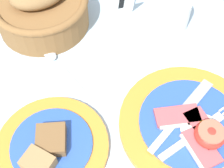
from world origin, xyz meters
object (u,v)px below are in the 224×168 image
Objects in this scene: sugar_cup at (169,11)px; teaspoon_by_saucer at (53,57)px; bread_basket at (41,8)px; bread_plate at (51,147)px; breakfast_plate at (192,125)px; number_card at (120,1)px.

teaspoon_by_saucer is (-0.26, -0.06, -0.03)m from sugar_cup.
teaspoon_by_saucer is at bearing -167.67° from sugar_cup.
sugar_cup is 0.45× the size of bread_basket.
bread_basket is (0.01, 0.31, 0.03)m from bread_plate.
breakfast_plate is 0.31m from teaspoon_by_saucer.
bread_basket is at bearing 127.62° from breakfast_plate.
bread_plate is 0.20m from teaspoon_by_saucer.
breakfast_plate is 3.43× the size of number_card.
number_card reaches higher than breakfast_plate.
sugar_cup is 0.27m from bread_basket.
breakfast_plate reaches higher than teaspoon_by_saucer.
breakfast_plate is 0.39m from bread_basket.
bread_plate is at bearing -91.19° from bread_basket.
sugar_cup is at bearing -104.54° from teaspoon_by_saucer.
number_card reaches higher than bread_plate.
sugar_cup is at bearing -10.68° from bread_basket.
number_card is (-0.07, 0.31, 0.03)m from breakfast_plate.
sugar_cup reaches higher than bread_plate.
number_card is at bearing 102.22° from breakfast_plate.
bread_basket reaches higher than sugar_cup.
bread_plate is 2.62× the size of number_card.
teaspoon_by_saucer is (-0.16, -0.11, -0.03)m from number_card.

